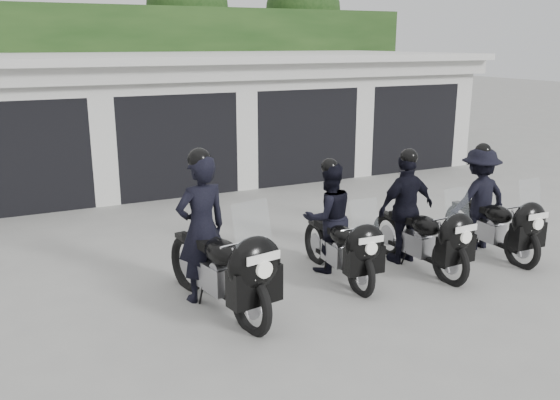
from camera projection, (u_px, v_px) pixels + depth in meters
name	position (u px, v px, depth m)	size (l,w,h in m)	color
ground	(298.00, 288.00, 8.07)	(80.00, 80.00, 0.00)	gray
garage_block	(148.00, 118.00, 14.70)	(16.40, 6.80, 2.96)	silver
background_vegetation	(120.00, 57.00, 18.73)	(20.00, 3.90, 5.80)	#193513
police_bike_a	(215.00, 246.00, 7.29)	(0.97, 2.34, 2.06)	black
police_bike_b	(334.00, 226.00, 8.39)	(0.80, 1.98, 1.72)	black
police_bike_c	(413.00, 216.00, 8.73)	(1.00, 2.07, 1.80)	black
police_bike_d	(486.00, 205.00, 9.36)	(1.07, 2.04, 1.77)	black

